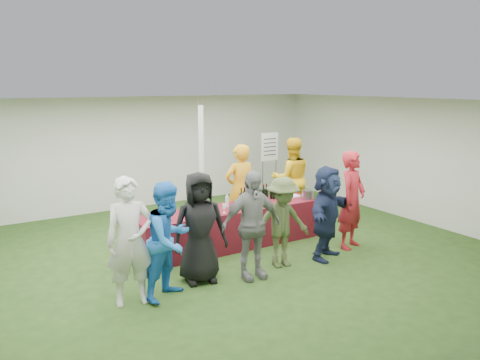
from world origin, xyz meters
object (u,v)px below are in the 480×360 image
customer_1 (169,240)px  customer_5 (327,213)px  customer_6 (352,200)px  customer_3 (251,225)px  customer_2 (200,228)px  dump_bucket (308,194)px  serving_table (231,227)px  customer_0 (130,241)px  staff_back (291,179)px  staff_pourer (240,190)px  wine_list_sign (270,152)px  customer_4 (282,222)px

customer_1 → customer_5: bearing=-28.5°
customer_5 → customer_6: (0.76, 0.18, 0.09)m
customer_3 → customer_2: bearing=162.1°
customer_2 → customer_5: customer_2 is taller
dump_bucket → customer_3: 2.42m
serving_table → dump_bucket: (1.65, -0.22, 0.46)m
customer_0 → staff_back: bearing=35.9°
staff_pourer → wine_list_sign: bearing=-138.1°
customer_0 → customer_4: (2.58, 0.00, -0.14)m
customer_1 → customer_4: 2.04m
wine_list_sign → customer_3: (-2.92, -3.70, -0.46)m
dump_bucket → customer_4: bearing=-143.0°
serving_table → customer_1: customer_1 is taller
staff_back → customer_6: (-0.22, -2.10, -0.01)m
wine_list_sign → customer_1: size_ratio=1.07×
dump_bucket → customer_6: 1.01m
dump_bucket → customer_5: (-0.53, -1.16, -0.02)m
customer_1 → customer_4: (2.04, 0.09, -0.08)m
customer_3 → staff_pourer: bearing=67.8°
staff_back → customer_5: size_ratio=1.12×
customer_6 → wine_list_sign: bearing=59.1°
customer_2 → customer_4: size_ratio=1.13×
dump_bucket → customer_4: (-1.41, -1.06, -0.08)m
wine_list_sign → staff_pourer: (-1.92, -1.72, -0.40)m
wine_list_sign → customer_1: (-4.26, -3.65, -0.47)m
serving_table → customer_0: size_ratio=2.01×
dump_bucket → customer_4: customer_4 is taller
serving_table → staff_pourer: 0.96m
dump_bucket → staff_pourer: staff_pourer is taller
staff_pourer → customer_0: size_ratio=1.02×
staff_back → customer_0: bearing=49.1°
customer_2 → customer_6: 3.08m
serving_table → customer_3: 1.56m
customer_1 → customer_3: customer_3 is taller
customer_4 → customer_5: customer_5 is taller
customer_0 → customer_1: bearing=0.9°
customer_3 → customer_4: customer_3 is taller
staff_pourer → customer_1: staff_pourer is taller
customer_4 → dump_bucket: bearing=41.7°
staff_pourer → customer_1: 3.04m
serving_table → customer_0: bearing=-151.2°
customer_2 → customer_6: customer_6 is taller
customer_0 → customer_6: size_ratio=0.99×
dump_bucket → customer_0: 4.12m
dump_bucket → customer_6: bearing=-76.6°
customer_1 → staff_back: bearing=2.0°
customer_4 → customer_5: 0.88m
customer_3 → serving_table: bearing=76.7°
wine_list_sign → customer_1: bearing=-139.4°
customer_5 → dump_bucket: bearing=39.2°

